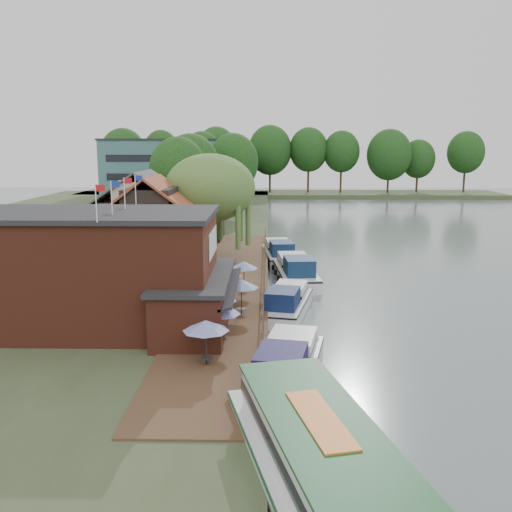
{
  "coord_description": "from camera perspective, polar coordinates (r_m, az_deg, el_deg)",
  "views": [
    {
      "loc": [
        -5.03,
        -35.04,
        12.22
      ],
      "look_at": [
        -6.0,
        12.0,
        3.0
      ],
      "focal_mm": 40.0,
      "sensor_mm": 36.0,
      "label": 1
    }
  ],
  "objects": [
    {
      "name": "bank_tree_4",
      "position": [
        121.57,
        -3.95,
        9.3
      ],
      "size": [
        8.58,
        8.58,
        14.95
      ],
      "primitive_type": null,
      "color": "#143811",
      "rests_on": "land_bank"
    },
    {
      "name": "bank_tree_2",
      "position": [
        91.81,
        -2.29,
        8.15
      ],
      "size": [
        8.01,
        8.01,
        13.06
      ],
      "primitive_type": null,
      "color": "#143811",
      "rests_on": "land_bank"
    },
    {
      "name": "cruiser_3",
      "position": [
        60.25,
        2.36,
        0.58
      ],
      "size": [
        4.34,
        10.49,
        2.48
      ],
      "primitive_type": null,
      "rotation": [
        0.0,
        0.0,
        0.1
      ],
      "color": "white",
      "rests_on": "ground"
    },
    {
      "name": "bank_tree_3",
      "position": [
        112.47,
        -5.39,
        8.84
      ],
      "size": [
        7.71,
        7.71,
        13.79
      ],
      "primitive_type": null,
      "color": "#143811",
      "rests_on": "land_bank"
    },
    {
      "name": "umbrella_2",
      "position": [
        34.78,
        -3.86,
        -5.53
      ],
      "size": [
        2.33,
        2.33,
        2.38
      ],
      "primitive_type": null,
      "color": "#1C2D9C",
      "rests_on": "quay_deck"
    },
    {
      "name": "umbrella_5",
      "position": [
        43.66,
        -1.21,
        -2.06
      ],
      "size": [
        2.19,
        2.19,
        2.38
      ],
      "primitive_type": null,
      "color": "navy",
      "rests_on": "quay_deck"
    },
    {
      "name": "umbrella_4",
      "position": [
        41.2,
        -2.85,
        -2.88
      ],
      "size": [
        2.08,
        2.08,
        2.38
      ],
      "primitive_type": null,
      "color": "navy",
      "rests_on": "quay_deck"
    },
    {
      "name": "cruiser_1",
      "position": [
        41.77,
        3.12,
        -4.31
      ],
      "size": [
        4.94,
        9.92,
        2.29
      ],
      "primitive_type": null,
      "rotation": [
        0.0,
        0.0,
        -0.21
      ],
      "color": "silver",
      "rests_on": "ground"
    },
    {
      "name": "hotel_block",
      "position": [
        106.52,
        -8.07,
        8.25
      ],
      "size": [
        25.4,
        12.4,
        12.3
      ],
      "primitive_type": null,
      "color": "#38666B",
      "rests_on": "land_bank"
    },
    {
      "name": "bank_tree_1",
      "position": [
        85.82,
        -6.52,
        7.82
      ],
      "size": [
        8.73,
        8.73,
        12.87
      ],
      "primitive_type": null,
      "color": "#143811",
      "rests_on": "land_bank"
    },
    {
      "name": "cottage_b",
      "position": [
        60.85,
        -11.17,
        4.3
      ],
      "size": [
        9.6,
        8.6,
        8.5
      ],
      "primitive_type": null,
      "color": "beige",
      "rests_on": "land_bank"
    },
    {
      "name": "bank_tree_0",
      "position": [
        77.4,
        -7.74,
        7.23
      ],
      "size": [
        7.75,
        7.75,
        12.3
      ],
      "primitive_type": null,
      "color": "#143811",
      "rests_on": "land_bank"
    },
    {
      "name": "umbrella_0",
      "position": [
        29.52,
        -5.02,
        -8.62
      ],
      "size": [
        2.4,
        2.4,
        2.38
      ],
      "primitive_type": null,
      "color": "navy",
      "rests_on": "quay_deck"
    },
    {
      "name": "tour_boat",
      "position": [
        20.13,
        7.05,
        -20.77
      ],
      "size": [
        7.61,
        15.46,
        3.25
      ],
      "primitive_type": null,
      "rotation": [
        0.0,
        0.0,
        0.24
      ],
      "color": "silver",
      "rests_on": "ground"
    },
    {
      "name": "cottage_a",
      "position": [
        50.53,
        -10.22,
        2.98
      ],
      "size": [
        8.6,
        7.6,
        8.5
      ],
      "primitive_type": null,
      "color": "black",
      "rests_on": "land_bank"
    },
    {
      "name": "umbrella_3",
      "position": [
        37.89,
        -1.46,
        -4.12
      ],
      "size": [
        2.3,
        2.3,
        2.38
      ],
      "primitive_type": null,
      "color": "navy",
      "rests_on": "quay_deck"
    },
    {
      "name": "ground",
      "position": [
        37.45,
        8.93,
        -8.1
      ],
      "size": [
        260.0,
        260.0,
        0.0
      ],
      "primitive_type": "plane",
      "color": "slate",
      "rests_on": "ground"
    },
    {
      "name": "umbrella_1",
      "position": [
        32.21,
        -3.55,
        -6.9
      ],
      "size": [
        2.27,
        2.27,
        2.38
      ],
      "primitive_type": null,
      "color": "#201A94",
      "rests_on": "quay_deck"
    },
    {
      "name": "cruiser_2",
      "position": [
        51.41,
        3.99,
        -1.18
      ],
      "size": [
        4.52,
        11.03,
        2.64
      ],
      "primitive_type": null,
      "rotation": [
        0.0,
        0.0,
        0.1
      ],
      "color": "silver",
      "rests_on": "ground"
    },
    {
      "name": "cruiser_0",
      "position": [
        30.01,
        3.13,
        -10.36
      ],
      "size": [
        5.2,
        10.73,
        2.51
      ],
      "primitive_type": null,
      "rotation": [
        0.0,
        0.0,
        -0.19
      ],
      "color": "silver",
      "rests_on": "ground"
    },
    {
      "name": "cottage_c",
      "position": [
        68.98,
        -6.32,
        5.22
      ],
      "size": [
        7.6,
        7.6,
        8.5
      ],
      "primitive_type": null,
      "color": "black",
      "rests_on": "land_bank"
    },
    {
      "name": "pub",
      "position": [
        36.01,
        -13.27,
        -1.35
      ],
      "size": [
        20.0,
        11.0,
        7.3
      ],
      "primitive_type": null,
      "color": "maroon",
      "rests_on": "land_bank"
    },
    {
      "name": "willow",
      "position": [
        54.65,
        -4.59,
        4.74
      ],
      "size": [
        8.6,
        8.6,
        10.43
      ],
      "primitive_type": null,
      "color": "#476B2D",
      "rests_on": "land_bank"
    },
    {
      "name": "swan",
      "position": [
        28.68,
        2.48,
        -13.66
      ],
      "size": [
        0.44,
        0.44,
        0.44
      ],
      "primitive_type": "sphere",
      "color": "white",
      "rests_on": "ground"
    },
    {
      "name": "quay_deck",
      "position": [
        46.5,
        -2.52,
        -2.82
      ],
      "size": [
        6.0,
        50.0,
        0.1
      ],
      "primitive_type": "cube",
      "color": "#47301E",
      "rests_on": "land_bank"
    },
    {
      "name": "bank_tree_5",
      "position": [
        129.81,
        -2.43,
        8.6
      ],
      "size": [
        7.97,
        7.97,
        11.23
      ],
      "primitive_type": null,
      "color": "#143811",
      "rests_on": "land_bank"
    },
    {
      "name": "quay_rail",
      "position": [
        46.79,
        0.82,
        -2.16
      ],
      "size": [
        0.2,
        49.0,
        1.0
      ],
      "primitive_type": null,
      "color": "black",
      "rests_on": "land_bank"
    },
    {
      "name": "land_bank",
      "position": [
        75.28,
        -18.22,
        1.57
      ],
      "size": [
        50.0,
        140.0,
        1.0
      ],
      "primitive_type": "cube",
      "color": "#384728",
      "rests_on": "ground"
    }
  ]
}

